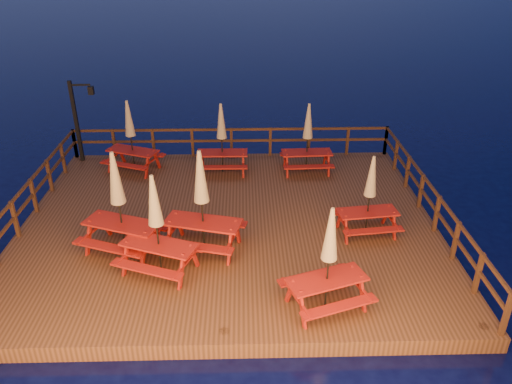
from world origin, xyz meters
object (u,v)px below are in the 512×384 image
picnic_table_1 (202,200)px  picnic_table_2 (329,258)px  picnic_table_0 (222,137)px  lamp_post (79,114)px

picnic_table_1 → picnic_table_2: picnic_table_1 is taller
picnic_table_0 → picnic_table_1: size_ratio=0.88×
picnic_table_0 → picnic_table_2: bearing=-70.1°
lamp_post → picnic_table_1: lamp_post is taller
picnic_table_0 → picnic_table_2: picnic_table_2 is taller
lamp_post → picnic_table_1: size_ratio=1.05×
lamp_post → picnic_table_0: lamp_post is taller
lamp_post → picnic_table_1: 7.68m
lamp_post → picnic_table_1: bearing=-51.6°
lamp_post → picnic_table_0: (5.10, -1.15, -0.50)m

